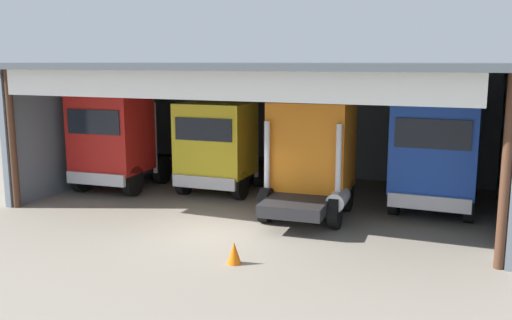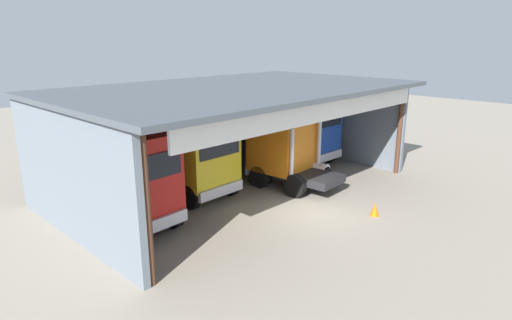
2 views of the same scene
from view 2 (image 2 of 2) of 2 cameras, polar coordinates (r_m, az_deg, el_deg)
The scene contains 9 objects.
ground_plane at distance 18.09m, azimuth 7.48°, elevation -6.97°, with size 80.00×80.00×0.00m, color gray.
workshop_shed at distance 20.68m, azimuth -4.41°, elevation 6.06°, with size 16.28×10.19×4.89m.
truck_red_yard_outside at distance 16.21m, azimuth -15.97°, elevation -2.84°, with size 2.87×4.85×3.74m.
truck_yellow_center_right_bay at distance 19.19m, azimuth -7.55°, elevation -0.00°, with size 2.80×4.77×3.44m.
truck_orange_center_left_bay at distance 20.82m, azimuth 3.92°, elevation 1.85°, with size 2.81×4.53×3.68m.
truck_blue_right_bay at distance 24.59m, azimuth 6.71°, elevation 4.06°, with size 2.75×4.61×3.77m.
oil_drum at distance 21.67m, azimuth -18.18°, elevation -2.48°, with size 0.58×0.58×0.92m, color gold.
tool_cart at distance 23.27m, azimuth -8.61°, elevation -0.51°, with size 0.90×0.60×1.00m, color black.
traffic_cone at distance 18.23m, azimuth 15.41°, elevation -6.29°, with size 0.36×0.36×0.56m, color orange.
Camera 2 is at (-13.51, -9.82, 6.94)m, focal length 30.29 mm.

